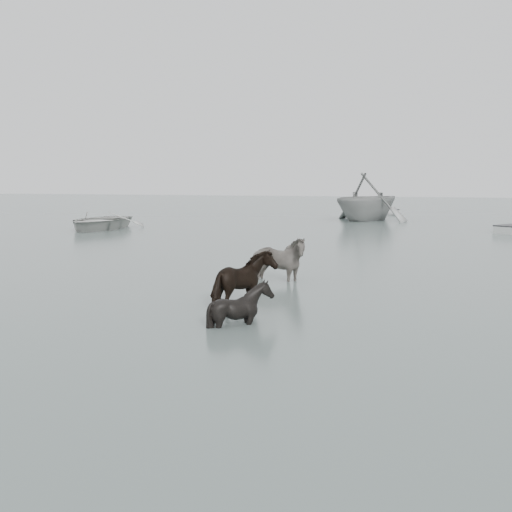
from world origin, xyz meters
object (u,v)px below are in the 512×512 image
(pony_dark, at_px, (245,274))
(pony_black, at_px, (240,293))
(pony_pinto, at_px, (276,253))
(rowboat_lead, at_px, (99,219))

(pony_dark, distance_m, pony_black, 1.67)
(pony_pinto, height_order, pony_black, pony_pinto)
(pony_pinto, height_order, rowboat_lead, pony_pinto)
(pony_pinto, distance_m, pony_dark, 3.28)
(pony_pinto, relative_size, pony_black, 1.47)
(pony_black, bearing_deg, pony_pinto, 5.94)
(pony_pinto, distance_m, rowboat_lead, 18.17)
(pony_pinto, bearing_deg, pony_dark, -169.52)
(pony_dark, height_order, rowboat_lead, pony_dark)
(rowboat_lead, bearing_deg, pony_pinto, -49.32)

